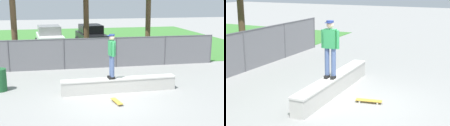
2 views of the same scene
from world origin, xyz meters
TOP-DOWN VIEW (x-y plane):
  - ground_plane at (0.00, 0.00)m, footprint 80.00×80.00m
  - grass_strip at (0.00, 15.92)m, footprint 26.31×20.00m
  - concrete_ledge at (0.63, 1.17)m, footprint 4.86×0.60m
  - skateboarder at (0.31, 1.15)m, footprint 0.32×0.60m
  - skateboard at (0.23, -0.20)m, footprint 0.34×0.82m
  - chainlink_fence at (-0.00, 5.62)m, footprint 14.38×0.07m
  - car_white at (-2.18, 12.90)m, footprint 2.29×4.34m
  - car_black at (1.02, 13.11)m, footprint 2.29×4.34m
  - trash_bin at (-4.28, 2.24)m, footprint 0.56×0.56m

SIDE VIEW (x-z plane):
  - ground_plane at x=0.00m, z-range 0.00..0.00m
  - grass_strip at x=0.00m, z-range 0.00..0.02m
  - skateboard at x=0.23m, z-range 0.03..0.12m
  - concrete_ledge at x=0.63m, z-range 0.00..0.59m
  - trash_bin at x=-4.28m, z-range 0.00..0.96m
  - car_white at x=-2.18m, z-range 0.01..1.67m
  - car_black at x=1.02m, z-range 0.01..1.67m
  - chainlink_fence at x=0.00m, z-range 0.08..1.76m
  - skateboarder at x=0.31m, z-range 0.70..2.54m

